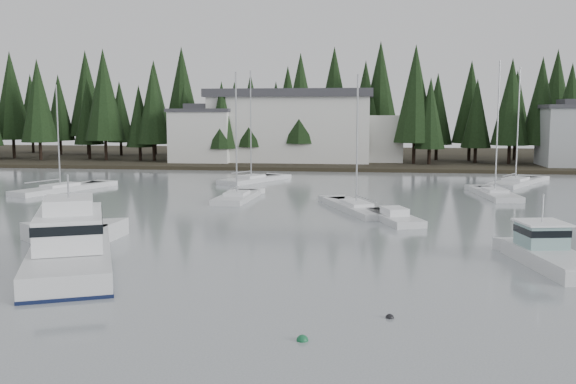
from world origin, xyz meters
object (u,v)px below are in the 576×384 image
sailboat_2 (356,210)px  runabout_1 (394,220)px  lobster_boat_teal (551,256)px  sailboat_4 (237,199)px  sailboat_10 (495,196)px  sailboat_7 (515,184)px  sailboat_9 (251,181)px  sailboat_1 (61,191)px  house_west (203,134)px  cabin_cruiser_center (70,251)px  harbor_inn (304,127)px

sailboat_2 → runabout_1: 5.59m
lobster_boat_teal → sailboat_4: 31.15m
runabout_1 → sailboat_10: bearing=-52.5°
sailboat_7 → lobster_boat_teal: bearing=-160.3°
lobster_boat_teal → sailboat_9: bearing=19.6°
sailboat_1 → house_west: bearing=10.0°
cabin_cruiser_center → runabout_1: size_ratio=1.91×
sailboat_1 → sailboat_2: sailboat_2 is taller
house_west → sailboat_2: bearing=-60.8°
house_west → lobster_boat_teal: house_west is taller
sailboat_9 → runabout_1: size_ratio=1.91×
harbor_inn → runabout_1: (12.08, -51.47, -5.64)m
cabin_cruiser_center → sailboat_9: (1.57, 41.49, -0.75)m
sailboat_10 → runabout_1: 18.34m
harbor_inn → cabin_cruiser_center: size_ratio=2.24×
sailboat_1 → sailboat_10: bearing=-68.6°
house_west → sailboat_2: 49.87m
house_west → runabout_1: (27.12, -48.13, -4.52)m
cabin_cruiser_center → sailboat_9: size_ratio=1.00×
sailboat_1 → sailboat_9: bearing=-37.4°
lobster_boat_teal → runabout_1: 14.85m
runabout_1 → lobster_boat_teal: bearing=-169.3°
cabin_cruiser_center → runabout_1: cabin_cruiser_center is taller
lobster_boat_teal → sailboat_2: sailboat_2 is taller
cabin_cruiser_center → sailboat_1: size_ratio=1.18×
sailboat_2 → harbor_inn: bearing=-10.9°
house_west → sailboat_4: 40.74m
harbor_inn → lobster_boat_teal: (19.61, -64.27, -5.29)m
sailboat_4 → sailboat_7: sailboat_7 is taller
sailboat_1 → sailboat_4: size_ratio=0.93×
sailboat_4 → sailboat_7: 32.37m
harbor_inn → sailboat_10: (21.98, -36.02, -5.70)m
sailboat_7 → sailboat_9: size_ratio=1.02×
lobster_boat_teal → sailboat_7: 39.67m
runabout_1 → sailboat_9: bearing=11.5°
sailboat_9 → sailboat_7: bearing=-61.2°
lobster_boat_teal → sailboat_4: size_ratio=0.64×
sailboat_1 → sailboat_4: sailboat_4 is taller
sailboat_7 → sailboat_9: 29.51m
house_west → sailboat_9: sailboat_9 is taller
sailboat_9 → runabout_1: sailboat_9 is taller
sailboat_2 → runabout_1: sailboat_2 is taller
harbor_inn → sailboat_7: bearing=-43.9°
house_west → sailboat_1: 34.92m
cabin_cruiser_center → runabout_1: (16.97, 16.15, -0.69)m
house_west → sailboat_7: size_ratio=0.71×
sailboat_4 → sailboat_7: size_ratio=0.90×
house_west → sailboat_2: size_ratio=0.83×
sailboat_1 → harbor_inn: bearing=-9.5°
sailboat_2 → sailboat_9: 24.07m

